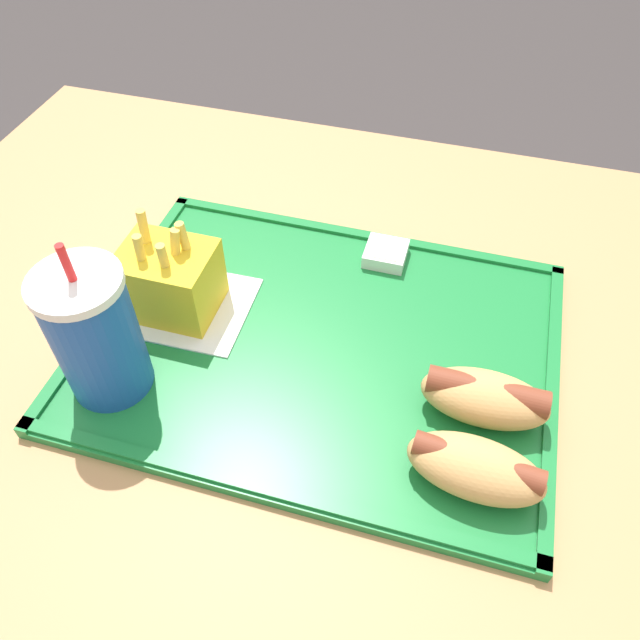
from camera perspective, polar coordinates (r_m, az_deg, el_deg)
ground_plane at (r=1.30m, az=0.48°, el=-24.60°), size 8.00×8.00×0.00m
dining_table at (r=0.95m, az=0.64°, el=-17.67°), size 1.08×0.80×0.77m
food_tray at (r=0.62m, az=-0.00°, el=-2.15°), size 0.45×0.34×0.01m
paper_napkin at (r=0.66m, az=-12.09°, el=1.34°), size 0.13×0.11×0.00m
soda_cup at (r=0.56m, az=-19.85°, el=-1.22°), size 0.08×0.08×0.17m
hot_dog_far at (r=0.52m, az=14.04°, el=-12.96°), size 0.12×0.06×0.05m
hot_dog_near at (r=0.56m, az=14.85°, el=-6.83°), size 0.11×0.05×0.05m
fries_carton at (r=0.63m, az=-13.59°, el=3.60°), size 0.09×0.07×0.11m
sauce_cup_mayo at (r=0.69m, az=6.04°, el=6.11°), size 0.04×0.04×0.02m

